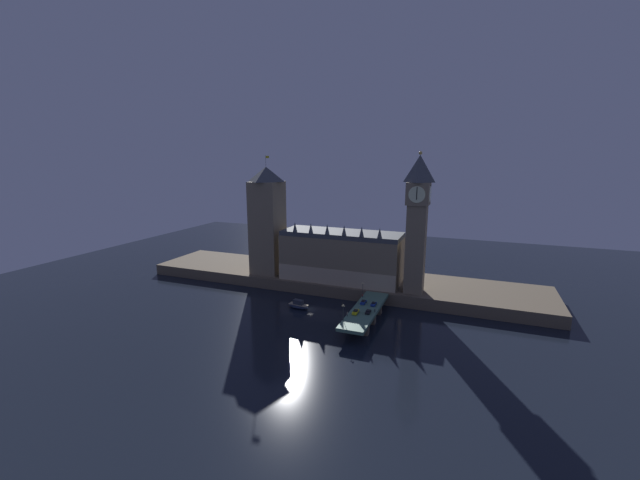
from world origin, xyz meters
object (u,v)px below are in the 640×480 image
Objects in this scene: car_southbound_lead at (368,312)px; pedestrian_far_rail at (363,296)px; pedestrian_near_rail at (347,314)px; clock_tower at (417,220)px; street_lamp_far at (363,288)px; car_northbound_trail at (356,312)px; car_northbound_lead at (363,302)px; pedestrian_mid_walk at (375,310)px; victoria_tower at (267,221)px; boat_upstream at (298,305)px; car_southbound_trail at (374,304)px; street_lamp_near at (343,310)px.

car_southbound_lead is 2.41× the size of pedestrian_far_rail.
car_southbound_lead is at bearing 40.93° from pedestrian_near_rail.
clock_tower is 9.63× the size of street_lamp_far.
pedestrian_near_rail is (-2.40, -3.99, 0.24)m from car_northbound_trail.
car_northbound_lead is 11.21m from car_southbound_lead.
car_northbound_trail is at bearing -150.20° from pedestrian_mid_walk.
victoria_tower is 69.03m from street_lamp_far.
pedestrian_mid_walk is at bearing -8.88° from boat_upstream.
pedestrian_near_rail is 1.05× the size of pedestrian_far_rail.
car_southbound_lead is 2.49× the size of pedestrian_mid_walk.
car_southbound_lead is at bearing 25.19° from car_northbound_trail.
car_southbound_trail is (68.67, -28.81, -29.17)m from victoria_tower.
car_northbound_lead is 10.97m from pedestrian_mid_walk.
pedestrian_far_rail is at bearing -18.91° from victoria_tower.
clock_tower is at bearing 37.25° from street_lamp_far.
clock_tower is 16.21× the size of car_southbound_trail.
pedestrian_mid_walk reaches higher than car_southbound_lead.
clock_tower is at bearing 63.13° from pedestrian_near_rail.
street_lamp_near is (-2.80, -20.78, 3.49)m from car_northbound_lead.
clock_tower is 14.24× the size of car_northbound_lead.
pedestrian_mid_walk is 16.37m from street_lamp_near.
car_southbound_lead is (68.67, -38.52, -29.17)m from victoria_tower.
street_lamp_near is at bearing -125.54° from car_southbound_lead.
car_southbound_lead reaches higher than car_southbound_trail.
pedestrian_near_rail is 1.08× the size of pedestrian_mid_walk.
car_northbound_lead is at bearing -126.64° from clock_tower.
pedestrian_far_rail reaches higher than car_southbound_trail.
victoria_tower is 71.10m from pedestrian_far_rail.
clock_tower is 82.60m from victoria_tower.
car_northbound_trail is at bearing -90.00° from car_northbound_lead.
pedestrian_near_rail is 32.49m from boat_upstream.
victoria_tower is 9.86× the size of street_lamp_near.
car_northbound_lead is at bearing 90.00° from car_northbound_trail.
car_southbound_trail is at bearing -22.76° from victoria_tower.
pedestrian_near_rail is at bearing -139.07° from car_southbound_lead.
street_lamp_near is (-0.40, -4.40, 3.20)m from pedestrian_near_rail.
pedestrian_near_rail is (-2.40, -16.38, 0.29)m from car_northbound_lead.
street_lamp_near is (61.05, -49.18, -25.65)m from victoria_tower.
victoria_tower reaches higher than car_southbound_lead.
pedestrian_near_rail is at bearing -26.16° from boat_upstream.
clock_tower is 6.08× the size of boat_upstream.
street_lamp_near is at bearing -108.47° from car_northbound_trail.
victoria_tower is (-82.33, 3.56, -5.60)m from clock_tower.
pedestrian_near_rail reaches higher than car_southbound_trail.
boat_upstream is (-28.34, 18.52, -8.70)m from street_lamp_near.
clock_tower is at bearing 39.95° from pedestrian_far_rail.
street_lamp_near is at bearing -90.00° from street_lamp_far.
street_lamp_far reaches higher than boat_upstream.
pedestrian_mid_walk is at bearing -108.79° from clock_tower.
pedestrian_far_rail is at bearing -72.94° from street_lamp_far.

